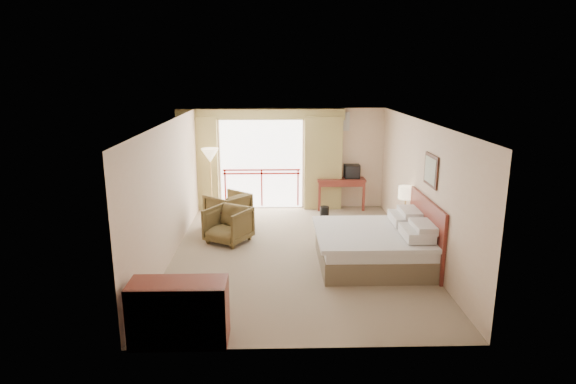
{
  "coord_description": "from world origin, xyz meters",
  "views": [
    {
      "loc": [
        -0.41,
        -9.29,
        3.64
      ],
      "look_at": [
        -0.16,
        0.4,
        1.2
      ],
      "focal_mm": 30.0,
      "sensor_mm": 36.0,
      "label": 1
    }
  ],
  "objects_px": {
    "armchair_near": "(229,242)",
    "side_table": "(220,217)",
    "tv": "(352,171)",
    "dresser": "(179,312)",
    "desk": "(340,184)",
    "armchair_far": "(228,225)",
    "nightstand": "(404,228)",
    "bed": "(375,246)",
    "wastebasket": "(324,212)",
    "floor_lamp": "(210,158)",
    "table_lamp": "(406,193)"
  },
  "relations": [
    {
      "from": "armchair_near",
      "to": "floor_lamp",
      "type": "bearing_deg",
      "value": 137.21
    },
    {
      "from": "tv",
      "to": "bed",
      "type": "bearing_deg",
      "value": -80.0
    },
    {
      "from": "bed",
      "to": "desk",
      "type": "distance_m",
      "value": 4.0
    },
    {
      "from": "armchair_far",
      "to": "side_table",
      "type": "relative_size",
      "value": 1.55
    },
    {
      "from": "tv",
      "to": "dresser",
      "type": "height_order",
      "value": "tv"
    },
    {
      "from": "table_lamp",
      "to": "armchair_near",
      "type": "relative_size",
      "value": 0.67
    },
    {
      "from": "table_lamp",
      "to": "dresser",
      "type": "height_order",
      "value": "table_lamp"
    },
    {
      "from": "bed",
      "to": "floor_lamp",
      "type": "distance_m",
      "value": 5.08
    },
    {
      "from": "bed",
      "to": "wastebasket",
      "type": "relative_size",
      "value": 7.44
    },
    {
      "from": "wastebasket",
      "to": "floor_lamp",
      "type": "height_order",
      "value": "floor_lamp"
    },
    {
      "from": "bed",
      "to": "wastebasket",
      "type": "xyz_separation_m",
      "value": [
        -0.67,
        3.09,
        -0.23
      ]
    },
    {
      "from": "table_lamp",
      "to": "desk",
      "type": "xyz_separation_m",
      "value": [
        -1.03,
        2.8,
        -0.46
      ]
    },
    {
      "from": "floor_lamp",
      "to": "bed",
      "type": "bearing_deg",
      "value": -43.71
    },
    {
      "from": "tv",
      "to": "floor_lamp",
      "type": "xyz_separation_m",
      "value": [
        -3.72,
        -0.51,
        0.47
      ]
    },
    {
      "from": "floor_lamp",
      "to": "table_lamp",
      "type": "bearing_deg",
      "value": -26.66
    },
    {
      "from": "bed",
      "to": "table_lamp",
      "type": "xyz_separation_m",
      "value": [
        0.87,
        1.19,
        0.74
      ]
    },
    {
      "from": "bed",
      "to": "table_lamp",
      "type": "distance_m",
      "value": 1.64
    },
    {
      "from": "bed",
      "to": "desk",
      "type": "xyz_separation_m",
      "value": [
        -0.16,
        3.99,
        0.28
      ]
    },
    {
      "from": "desk",
      "to": "dresser",
      "type": "bearing_deg",
      "value": -117.11
    },
    {
      "from": "tv",
      "to": "floor_lamp",
      "type": "bearing_deg",
      "value": -160.22
    },
    {
      "from": "nightstand",
      "to": "wastebasket",
      "type": "height_order",
      "value": "nightstand"
    },
    {
      "from": "armchair_near",
      "to": "side_table",
      "type": "relative_size",
      "value": 1.49
    },
    {
      "from": "table_lamp",
      "to": "floor_lamp",
      "type": "distance_m",
      "value": 4.99
    },
    {
      "from": "nightstand",
      "to": "armchair_near",
      "type": "height_order",
      "value": "nightstand"
    },
    {
      "from": "wastebasket",
      "to": "side_table",
      "type": "xyz_separation_m",
      "value": [
        -2.52,
        -1.17,
        0.25
      ]
    },
    {
      "from": "dresser",
      "to": "desk",
      "type": "bearing_deg",
      "value": 61.22
    },
    {
      "from": "armchair_near",
      "to": "floor_lamp",
      "type": "height_order",
      "value": "floor_lamp"
    },
    {
      "from": "wastebasket",
      "to": "dresser",
      "type": "distance_m",
      "value": 6.33
    },
    {
      "from": "nightstand",
      "to": "armchair_near",
      "type": "relative_size",
      "value": 0.78
    },
    {
      "from": "floor_lamp",
      "to": "wastebasket",
      "type": "bearing_deg",
      "value": -6.54
    },
    {
      "from": "armchair_far",
      "to": "armchair_near",
      "type": "xyz_separation_m",
      "value": [
        0.12,
        -1.18,
        0.0
      ]
    },
    {
      "from": "armchair_near",
      "to": "dresser",
      "type": "height_order",
      "value": "dresser"
    },
    {
      "from": "tv",
      "to": "floor_lamp",
      "type": "distance_m",
      "value": 3.78
    },
    {
      "from": "nightstand",
      "to": "table_lamp",
      "type": "relative_size",
      "value": 1.18
    },
    {
      "from": "armchair_far",
      "to": "table_lamp",
      "type": "bearing_deg",
      "value": 113.36
    },
    {
      "from": "tv",
      "to": "side_table",
      "type": "height_order",
      "value": "tv"
    },
    {
      "from": "bed",
      "to": "nightstand",
      "type": "height_order",
      "value": "bed"
    },
    {
      "from": "armchair_near",
      "to": "dresser",
      "type": "xyz_separation_m",
      "value": [
        -0.29,
        -4.0,
        0.44
      ]
    },
    {
      "from": "bed",
      "to": "nightstand",
      "type": "relative_size",
      "value": 3.18
    },
    {
      "from": "tv",
      "to": "dresser",
      "type": "bearing_deg",
      "value": -105.07
    },
    {
      "from": "bed",
      "to": "wastebasket",
      "type": "height_order",
      "value": "bed"
    },
    {
      "from": "tv",
      "to": "wastebasket",
      "type": "relative_size",
      "value": 1.42
    },
    {
      "from": "desk",
      "to": "wastebasket",
      "type": "relative_size",
      "value": 4.51
    },
    {
      "from": "bed",
      "to": "armchair_near",
      "type": "height_order",
      "value": "bed"
    },
    {
      "from": "tv",
      "to": "wastebasket",
      "type": "distance_m",
      "value": 1.46
    },
    {
      "from": "desk",
      "to": "armchair_near",
      "type": "height_order",
      "value": "desk"
    },
    {
      "from": "armchair_far",
      "to": "nightstand",
      "type": "bearing_deg",
      "value": 112.71
    },
    {
      "from": "nightstand",
      "to": "armchair_far",
      "type": "bearing_deg",
      "value": 164.63
    },
    {
      "from": "table_lamp",
      "to": "dresser",
      "type": "xyz_separation_m",
      "value": [
        -4.11,
        -3.87,
        -0.67
      ]
    },
    {
      "from": "desk",
      "to": "armchair_far",
      "type": "xyz_separation_m",
      "value": [
        -2.91,
        -1.49,
        -0.66
      ]
    }
  ]
}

